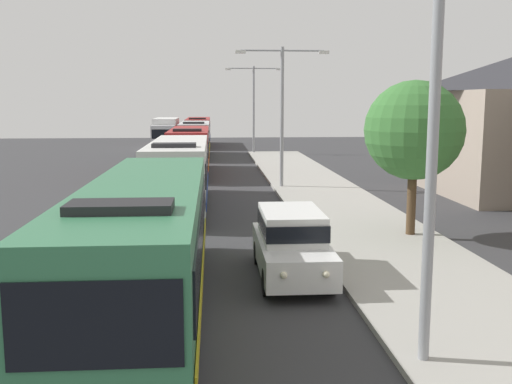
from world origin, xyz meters
The scene contains 11 objects.
bus_lead centered at (-1.30, 11.91, 1.69)m, with size 2.58×12.12×3.21m.
bus_second_in_line centered at (-1.30, 25.76, 1.69)m, with size 2.58×10.91×3.21m.
bus_middle centered at (-1.30, 38.60, 1.69)m, with size 2.58×10.71×3.21m.
bus_fourth_in_line centered at (-1.30, 51.22, 1.69)m, with size 2.58×10.45×3.21m.
bus_rear centered at (-1.30, 64.32, 1.69)m, with size 2.58×12.19×3.21m.
white_suv centered at (2.40, 14.39, 1.03)m, with size 1.86×4.89×1.90m.
box_truck_oncoming centered at (-4.60, 60.94, 1.72)m, with size 2.35×8.30×3.15m.
streetlamp_near centered at (4.10, 8.58, 4.85)m, with size 5.61×0.28×7.62m.
streetlamp_mid centered at (4.10, 31.43, 4.84)m, with size 5.15×0.28×7.67m.
streetlamp_far centered at (4.10, 54.28, 5.00)m, with size 5.25×0.28×7.96m.
roadside_tree centered at (7.31, 18.86, 3.86)m, with size 3.49×3.49×5.47m.
Camera 1 is at (0.25, -1.60, 4.86)m, focal length 41.74 mm.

